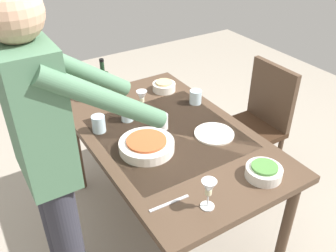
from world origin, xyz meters
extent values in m
plane|color=#9E9384|center=(0.00, 0.00, 0.00)|extent=(6.00, 6.00, 0.00)
cube|color=#4C3828|center=(0.00, 0.00, 0.72)|extent=(1.44, 0.88, 0.04)
cube|color=#B2B7C1|center=(0.00, 0.00, 0.73)|extent=(0.79, 0.75, 0.00)
cylinder|color=#4C3828|center=(-0.65, -0.37, 0.35)|extent=(0.06, 0.06, 0.70)
cylinder|color=#4C3828|center=(0.65, -0.37, 0.35)|extent=(0.06, 0.06, 0.70)
cylinder|color=#4C3828|center=(0.65, 0.37, 0.35)|extent=(0.06, 0.06, 0.70)
cube|color=#352114|center=(0.08, -0.74, 0.45)|extent=(0.40, 0.40, 0.04)
cube|color=#4C3828|center=(0.08, -0.92, 0.70)|extent=(0.40, 0.04, 0.45)
cylinder|color=#4C3828|center=(-0.09, -0.91, 0.23)|extent=(0.04, 0.04, 0.43)
cylinder|color=#4C3828|center=(0.25, -0.91, 0.23)|extent=(0.04, 0.04, 0.43)
cylinder|color=#4C3828|center=(-0.09, -0.57, 0.23)|extent=(0.04, 0.04, 0.43)
cylinder|color=#4C3828|center=(0.25, -0.57, 0.23)|extent=(0.04, 0.04, 0.43)
cylinder|color=#2D2D38|center=(-0.06, 0.72, 0.44)|extent=(0.14, 0.14, 0.88)
cube|color=#4C7556|center=(-0.16, 0.72, 1.18)|extent=(0.36, 0.20, 0.60)
sphere|color=tan|center=(-0.16, 0.72, 1.58)|extent=(0.22, 0.22, 0.22)
cylinder|color=#4C7556|center=(0.01, 0.48, 1.25)|extent=(0.08, 0.52, 0.40)
cylinder|color=#4C7556|center=(-0.34, 0.48, 1.25)|extent=(0.08, 0.52, 0.40)
cylinder|color=black|center=(0.56, 0.15, 0.84)|extent=(0.07, 0.07, 0.20)
cylinder|color=black|center=(0.56, 0.15, 0.98)|extent=(0.03, 0.03, 0.08)
cylinder|color=black|center=(0.56, 0.15, 1.02)|extent=(0.03, 0.03, 0.02)
cylinder|color=white|center=(-0.59, 0.16, 0.74)|extent=(0.06, 0.06, 0.01)
cylinder|color=white|center=(-0.59, 0.16, 0.78)|extent=(0.01, 0.01, 0.07)
cone|color=white|center=(-0.59, 0.16, 0.85)|extent=(0.07, 0.07, 0.07)
cylinder|color=beige|center=(-0.59, 0.16, 0.83)|extent=(0.03, 0.03, 0.03)
cylinder|color=white|center=(0.29, 0.01, 0.74)|extent=(0.06, 0.06, 0.01)
cylinder|color=white|center=(0.29, 0.01, 0.78)|extent=(0.01, 0.01, 0.07)
cone|color=white|center=(0.29, 0.01, 0.85)|extent=(0.07, 0.07, 0.07)
cylinder|color=beige|center=(0.29, 0.01, 0.83)|extent=(0.03, 0.03, 0.03)
cylinder|color=silver|center=(0.06, 0.00, 0.78)|extent=(0.07, 0.07, 0.09)
cylinder|color=silver|center=(0.21, -0.34, 0.78)|extent=(0.08, 0.08, 0.09)
cylinder|color=silver|center=(0.23, 0.33, 0.79)|extent=(0.08, 0.08, 0.10)
cylinder|color=silver|center=(0.25, 0.14, 0.78)|extent=(0.07, 0.07, 0.10)
cylinder|color=white|center=(-0.08, 0.18, 0.76)|extent=(0.30, 0.30, 0.05)
cylinder|color=#C6562D|center=(-0.08, 0.18, 0.79)|extent=(0.22, 0.22, 0.03)
cylinder|color=white|center=(-0.57, -0.20, 0.76)|extent=(0.18, 0.18, 0.05)
cylinder|color=#4C843D|center=(-0.57, -0.20, 0.79)|extent=(0.13, 0.13, 0.03)
cylinder|color=white|center=(0.47, -0.26, 0.76)|extent=(0.16, 0.16, 0.05)
cylinder|color=tan|center=(0.47, -0.26, 0.79)|extent=(0.12, 0.12, 0.03)
cylinder|color=white|center=(-0.15, -0.22, 0.74)|extent=(0.23, 0.23, 0.01)
cube|color=silver|center=(-0.49, 0.29, 0.74)|extent=(0.02, 0.20, 0.00)
camera|label=1|loc=(-1.50, 0.92, 1.93)|focal=39.11mm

